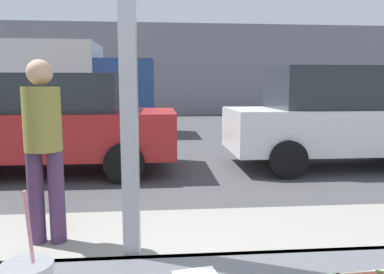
# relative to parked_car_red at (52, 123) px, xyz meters

# --- Properties ---
(ground_plane) EXTENTS (60.00, 60.00, 0.00)m
(ground_plane) POSITION_rel_parked_car_red_xyz_m (1.80, 2.41, -0.88)
(ground_plane) COLOR #424244
(building_facade_far) EXTENTS (28.00, 1.20, 4.93)m
(building_facade_far) POSITION_rel_parked_car_red_xyz_m (1.80, 14.15, 1.59)
(building_facade_far) COLOR gray
(building_facade_far) RESTS_ON ground
(parked_car_red) EXTENTS (4.38, 2.07, 1.72)m
(parked_car_red) POSITION_rel_parked_car_red_xyz_m (0.00, 0.00, 0.00)
(parked_car_red) COLOR red
(parked_car_red) RESTS_ON ground
(parked_car_white) EXTENTS (4.24, 1.91, 1.87)m
(parked_car_white) POSITION_rel_parked_car_red_xyz_m (5.25, 0.00, 0.05)
(parked_car_white) COLOR silver
(parked_car_white) RESTS_ON ground
(box_truck) EXTENTS (6.43, 2.44, 2.86)m
(box_truck) POSITION_rel_parked_car_red_xyz_m (-1.63, 5.38, 0.69)
(box_truck) COLOR silver
(box_truck) RESTS_ON ground
(pedestrian) EXTENTS (0.32, 0.32, 1.63)m
(pedestrian) POSITION_rel_parked_car_red_xyz_m (0.88, -3.37, 0.16)
(pedestrian) COLOR #4B3054
(pedestrian) RESTS_ON sidewalk_strip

